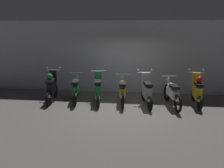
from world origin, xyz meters
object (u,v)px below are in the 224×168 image
object	(u,v)px
motorbike_slot_5	(172,93)
motorbike_slot_6	(197,91)
motorbike_slot_2	(98,89)
motorbike_slot_4	(147,91)
motorbike_slot_3	(122,90)
motorbike_slot_1	(76,88)
motorbike_slot_0	(52,87)

from	to	relation	value
motorbike_slot_5	motorbike_slot_6	world-z (taller)	motorbike_slot_6
motorbike_slot_2	motorbike_slot_4	xyz separation A→B (m)	(1.84, -0.10, 0.00)
motorbike_slot_4	motorbike_slot_6	bearing A→B (deg)	5.58
motorbike_slot_2	motorbike_slot_3	xyz separation A→B (m)	(0.92, 0.07, -0.03)
motorbike_slot_2	motorbike_slot_1	bearing A→B (deg)	170.31
motorbike_slot_2	motorbike_slot_5	world-z (taller)	motorbike_slot_2
motorbike_slot_3	motorbike_slot_4	size ratio (longest dim) A/B	1.17
motorbike_slot_0	motorbike_slot_5	xyz separation A→B (m)	(4.59, -0.08, -0.08)
motorbike_slot_5	motorbike_slot_6	distance (m)	0.94
motorbike_slot_2	motorbike_slot_6	size ratio (longest dim) A/B	1.00
motorbike_slot_2	motorbike_slot_4	size ratio (longest dim) A/B	1.00
motorbike_slot_1	motorbike_slot_6	bearing A→B (deg)	-0.99
motorbike_slot_0	motorbike_slot_2	size ratio (longest dim) A/B	1.00
motorbike_slot_2	motorbike_slot_5	distance (m)	2.76
motorbike_slot_0	motorbike_slot_5	world-z (taller)	motorbike_slot_0
motorbike_slot_2	motorbike_slot_3	size ratio (longest dim) A/B	0.86
motorbike_slot_1	motorbike_slot_2	world-z (taller)	motorbike_slot_2
motorbike_slot_3	motorbike_slot_6	world-z (taller)	motorbike_slot_6
motorbike_slot_5	motorbike_slot_6	xyz separation A→B (m)	(0.92, 0.18, 0.08)
motorbike_slot_3	motorbike_slot_5	bearing A→B (deg)	-5.42
motorbike_slot_0	motorbike_slot_2	xyz separation A→B (m)	(1.83, 0.03, -0.04)
motorbike_slot_0	motorbike_slot_1	bearing A→B (deg)	11.30
motorbike_slot_3	motorbike_slot_4	distance (m)	0.93
motorbike_slot_5	motorbike_slot_2	bearing A→B (deg)	177.82
motorbike_slot_2	motorbike_slot_5	xyz separation A→B (m)	(2.76, -0.10, -0.03)
motorbike_slot_1	motorbike_slot_5	xyz separation A→B (m)	(3.68, -0.26, 0.00)
motorbike_slot_4	motorbike_slot_6	world-z (taller)	same
motorbike_slot_0	motorbike_slot_6	world-z (taller)	same
motorbike_slot_2	motorbike_slot_6	xyz separation A→B (m)	(3.68, 0.08, 0.04)
motorbike_slot_0	motorbike_slot_3	xyz separation A→B (m)	(2.76, 0.10, -0.08)
motorbike_slot_0	motorbike_slot_4	size ratio (longest dim) A/B	1.00
motorbike_slot_1	motorbike_slot_2	distance (m)	0.93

